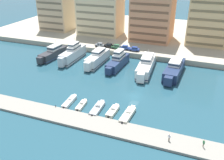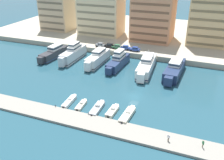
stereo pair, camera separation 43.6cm
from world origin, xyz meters
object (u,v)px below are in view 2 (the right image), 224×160
yacht_silver_left (73,54)px  car_green_mid_left (117,46)px  motorboat_grey_mid_left (97,108)px  car_blue_center (135,49)px  car_black_left (110,45)px  pedestrian_near_edge (169,137)px  motorboat_cream_center (127,115)px  pedestrian_mid_deck (203,143)px  yacht_white_mid_left (98,58)px  motorboat_cream_center_left (112,111)px  yacht_navy_center_right (174,69)px  car_blue_center_left (125,47)px  car_grey_far_left (100,45)px  yacht_white_center (146,65)px  motorboat_white_far_left (69,101)px  motorboat_cream_left (81,105)px  yacht_navy_center_left (118,61)px  yacht_charcoal_far_left (54,53)px

yacht_silver_left → car_green_mid_left: (13.38, 13.43, 0.51)m
motorboat_grey_mid_left → car_blue_center: car_blue_center is taller
car_black_left → pedestrian_near_edge: (33.75, -49.86, -1.46)m
motorboat_cream_center → pedestrian_mid_deck: pedestrian_mid_deck is taller
motorboat_cream_center → car_blue_center: car_blue_center is taller
car_black_left → yacht_white_mid_left: bearing=-86.9°
yacht_silver_left → motorboat_grey_mid_left: size_ratio=2.25×
yacht_silver_left → motorboat_cream_center_left: (28.12, -29.50, -2.06)m
yacht_navy_center_right → motorboat_cream_center: (-6.92, -30.01, -1.45)m
yacht_silver_left → car_blue_center: (21.28, 13.17, 0.51)m
yacht_white_mid_left → car_blue_center_left: yacht_white_mid_left is taller
car_blue_center_left → motorboat_cream_center: bearing=-70.5°
car_black_left → car_green_mid_left: (3.49, -0.22, 0.00)m
car_blue_center_left → car_blue_center: (4.30, -0.35, 0.00)m
car_blue_center_left → car_green_mid_left: bearing=-178.5°
yacht_navy_center_right → car_black_left: yacht_navy_center_right is taller
car_grey_far_left → pedestrian_near_edge: (37.67, -49.20, -1.46)m
yacht_white_center → motorboat_white_far_left: size_ratio=2.98×
motorboat_cream_center → car_blue_center_left: (-15.37, 43.47, 2.49)m
motorboat_cream_center_left → car_blue_center: size_ratio=1.57×
yacht_silver_left → yacht_navy_center_right: 39.27m
motorboat_cream_left → car_blue_center: bearing=87.2°
yacht_white_center → motorboat_cream_center_left: size_ratio=3.42×
pedestrian_near_edge → motorboat_grey_mid_left: bearing=161.9°
motorboat_grey_mid_left → pedestrian_near_edge: size_ratio=4.75×
pedestrian_mid_deck → car_blue_center: bearing=121.0°
motorboat_white_far_left → motorboat_cream_left: motorboat_white_far_left is taller
yacht_silver_left → car_grey_far_left: bearing=65.3°
motorboat_white_far_left → yacht_white_mid_left: bearing=99.1°
yacht_silver_left → yacht_navy_center_left: 18.84m
motorboat_cream_left → motorboat_grey_mid_left: bearing=0.7°
car_green_mid_left → pedestrian_near_edge: 58.16m
motorboat_grey_mid_left → car_blue_center_left: (-6.91, 43.30, 2.57)m
yacht_white_mid_left → car_grey_far_left: 13.97m
yacht_charcoal_far_left → motorboat_cream_center: 50.37m
motorboat_cream_center_left → pedestrian_mid_deck: size_ratio=3.66×
yacht_silver_left → pedestrian_near_edge: 56.72m
yacht_white_center → motorboat_cream_center: yacht_white_center is taller
car_green_mid_left → pedestrian_mid_deck: bearing=-52.8°
car_blue_center → car_grey_far_left: bearing=-179.3°
yacht_silver_left → car_grey_far_left: size_ratio=4.42×
yacht_navy_center_right → pedestrian_near_edge: yacht_navy_center_right is taller
yacht_white_center → car_blue_center: size_ratio=5.36×
yacht_white_center → yacht_navy_center_right: 9.79m
motorboat_grey_mid_left → car_blue_center_left: car_blue_center_left is taller
motorboat_grey_mid_left → motorboat_cream_center_left: size_ratio=1.25×
motorboat_white_far_left → car_blue_center_left: size_ratio=1.79×
motorboat_white_far_left → pedestrian_near_edge: pedestrian_near_edge is taller
yacht_charcoal_far_left → yacht_navy_center_right: size_ratio=0.85×
yacht_white_mid_left → yacht_navy_center_right: yacht_white_mid_left is taller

